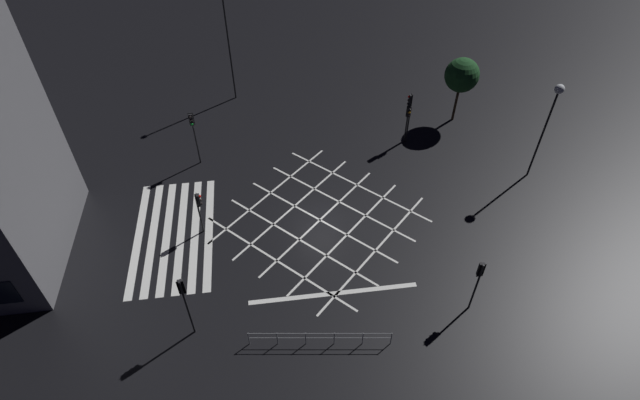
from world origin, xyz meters
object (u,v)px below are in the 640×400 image
Objects in this scene: traffic_light_se_main at (184,296)px; street_lamp_east at (553,107)px; traffic_light_median_south at (199,205)px; street_tree_near at (462,75)px; street_lamp_west at (227,34)px; traffic_light_ne_main at (478,277)px; traffic_light_sw_main at (193,129)px; traffic_light_nw_cross at (409,108)px; traffic_light_nw_main at (408,116)px.

street_lamp_east is at bearing -67.16° from traffic_light_se_main.
traffic_light_se_main reaches higher than traffic_light_median_south.
street_lamp_west is at bearing -107.95° from street_tree_near.
traffic_light_median_south is at bearing 62.32° from traffic_light_ne_main.
traffic_light_sw_main is 0.81× the size of street_tree_near.
traffic_light_se_main is at bearing 0.99° from traffic_light_sw_main.
traffic_light_nw_cross is at bearing -46.03° from traffic_light_se_main.
traffic_light_nw_main is 0.44× the size of street_lamp_east.
traffic_light_ne_main is at bearing 46.16° from traffic_light_sw_main.
traffic_light_ne_main is 15.55m from traffic_light_nw_main.
traffic_light_nw_main is at bearing -62.82° from street_tree_near.
street_tree_near is (-7.55, -3.17, -1.76)m from street_lamp_east.
street_tree_near is (-10.10, 20.09, 1.77)m from traffic_light_median_south.
traffic_light_nw_cross is at bearing -123.67° from street_lamp_east.
street_lamp_west reaches higher than street_lamp_east.
traffic_light_median_south is at bearing 26.80° from traffic_light_nw_cross.
street_tree_near is at bearing -157.19° from street_lamp_east.
traffic_light_nw_main is (-7.67, 15.35, 0.02)m from traffic_light_median_south.
traffic_light_sw_main reaches higher than traffic_light_se_main.
traffic_light_median_south is 23.67m from street_lamp_east.
street_lamp_west is at bearing -31.54° from traffic_light_nw_cross.
traffic_light_nw_cross is (-7.78, 15.41, 0.66)m from traffic_light_median_south.
traffic_light_ne_main is 0.40× the size of street_lamp_west.
traffic_light_nw_cross is 0.45× the size of street_lamp_west.
street_lamp_east is (-9.93, 23.58, 2.73)m from traffic_light_se_main.
traffic_light_nw_main is (-15.05, 15.66, -0.77)m from traffic_light_se_main.
traffic_light_nw_main is 0.65m from traffic_light_nw_cross.
street_lamp_west is (-8.23, -13.16, 3.53)m from traffic_light_nw_main.
traffic_light_sw_main is at bearing 46.16° from traffic_light_ne_main.
street_tree_near is at bearing 72.05° from street_lamp_west.
traffic_light_median_south is at bearing 4.53° from traffic_light_sw_main.
street_lamp_west reaches higher than traffic_light_nw_main.
traffic_light_nw_main is 0.60× the size of street_tree_near.
street_lamp_east is (-10.42, 8.25, 3.15)m from traffic_light_ne_main.
street_lamp_east is at bearing 57.65° from street_lamp_west.
traffic_light_nw_cross is 0.56× the size of street_lamp_east.
traffic_light_nw_main is 15.92m from street_lamp_west.
traffic_light_nw_cross is 5.34m from street_tree_near.
traffic_light_sw_main is 1.35× the size of traffic_light_nw_main.
traffic_light_sw_main is at bearing 2.51° from traffic_light_nw_cross.
street_lamp_east reaches higher than traffic_light_nw_main.
traffic_light_se_main is 14.47m from traffic_light_sw_main.
traffic_light_se_main reaches higher than traffic_light_ne_main.
traffic_light_nw_main is 10.05m from street_lamp_east.
traffic_light_nw_main is 5.61m from street_tree_near.
traffic_light_median_south is 17.28m from traffic_light_nw_cross.
street_tree_near is at bearing 26.69° from traffic_light_median_south.
traffic_light_sw_main is at bearing 0.99° from traffic_light_se_main.
traffic_light_se_main is at bearing -46.15° from traffic_light_nw_main.
street_lamp_west reaches higher than traffic_light_nw_cross.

